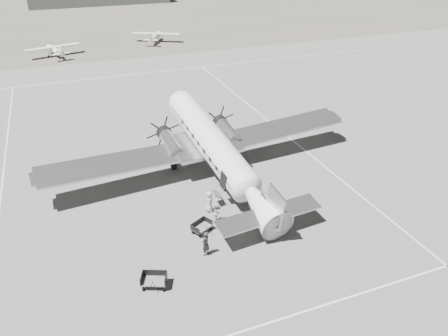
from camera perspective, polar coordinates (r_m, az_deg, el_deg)
ground at (r=38.61m, az=-0.65°, el=-4.07°), size 260.00×260.00×0.00m
taxi_line_near at (r=28.93m, az=9.72°, el=-18.21°), size 60.00×0.15×0.01m
taxi_line_right at (r=43.66m, az=14.25°, el=-0.83°), size 0.15×80.00×0.01m
taxi_line_left at (r=45.97m, az=-26.97°, el=-1.73°), size 0.15×60.00×0.01m
taxi_line_horizon at (r=74.28m, az=-11.86°, el=11.87°), size 90.00×0.15×0.01m
grass_infield at (r=127.59m, az=-16.74°, el=18.30°), size 260.00×90.00×0.01m
dc3_airliner at (r=40.19m, az=-1.04°, el=2.32°), size 33.68×24.88×6.06m
light_plane_left at (r=88.99m, az=-21.24°, el=14.05°), size 11.81×10.50×2.07m
light_plane_right at (r=95.54m, az=-8.95°, el=16.51°), size 12.76×11.97×2.09m
baggage_cart_near at (r=34.48m, az=-2.94°, el=-7.72°), size 1.99×1.79×0.92m
baggage_cart_far at (r=30.21m, az=-9.13°, el=-14.33°), size 2.10×1.83×0.99m
ground_crew at (r=32.01m, az=-2.42°, el=-9.83°), size 0.87×0.80×1.99m
ramp_agent at (r=35.48m, az=-0.87°, el=-5.81°), size 0.78×0.91×1.62m
passenger at (r=36.56m, az=-1.92°, el=-4.40°), size 0.91×1.08×1.89m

